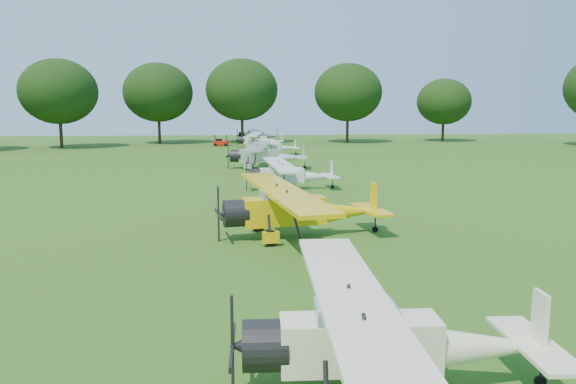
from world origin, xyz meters
The scene contains 10 objects.
ground centered at (0.00, 0.00, 0.00)m, with size 160.00×160.00×0.00m, color #264E13.
tree_belt centered at (3.57, 0.16, 8.03)m, with size 137.36×130.27×14.52m.
aircraft_1 centered at (0.39, -20.21, 1.24)m, with size 6.78×10.78×2.13m.
aircraft_2 centered at (-0.02, -6.36, 1.41)m, with size 7.73×12.25×2.41m.
aircraft_3 centered at (0.84, 7.85, 1.18)m, with size 6.42×10.23×2.01m.
aircraft_4 centered at (-0.22, 21.01, 1.38)m, with size 7.55×12.00×2.36m.
aircraft_5 centered at (1.36, 35.49, 1.05)m, with size 5.79×9.18×1.80m.
aircraft_6 centered at (0.10, 47.04, 1.20)m, with size 6.60×10.50×2.06m.
aircraft_7 centered at (0.20, 58.78, 1.25)m, with size 6.81×10.84×2.14m.
golf_cart centered at (-5.30, 50.47, 0.60)m, with size 2.20×1.46×1.80m.
Camera 1 is at (-2.49, -30.84, 5.87)m, focal length 35.00 mm.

